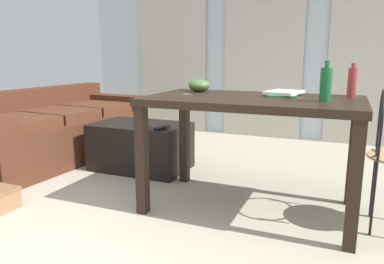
% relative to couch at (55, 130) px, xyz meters
% --- Properties ---
extents(ground_plane, '(9.11, 9.11, 0.00)m').
position_rel_couch_xyz_m(ground_plane, '(1.77, -0.36, -0.29)').
color(ground_plane, '#B2A893').
extents(wall_back, '(5.05, 0.10, 2.42)m').
position_rel_couch_xyz_m(wall_back, '(1.77, 1.94, 0.92)').
color(wall_back, silver).
rests_on(wall_back, ground).
extents(curtains, '(3.59, 0.03, 2.20)m').
position_rel_couch_xyz_m(curtains, '(1.77, 1.86, 0.81)').
color(curtains, beige).
rests_on(curtains, ground).
extents(couch, '(1.05, 2.07, 0.71)m').
position_rel_couch_xyz_m(couch, '(0.00, 0.00, 0.00)').
color(couch, '#4C2819').
rests_on(couch, ground).
extents(coffee_table, '(0.87, 0.56, 0.44)m').
position_rel_couch_xyz_m(coffee_table, '(1.04, -0.00, -0.07)').
color(coffee_table, black).
rests_on(coffee_table, ground).
extents(craft_table, '(1.41, 0.81, 0.79)m').
position_rel_couch_xyz_m(craft_table, '(2.22, -0.52, 0.39)').
color(craft_table, black).
rests_on(craft_table, ground).
extents(bottle_near, '(0.06, 0.06, 0.23)m').
position_rel_couch_xyz_m(bottle_near, '(2.83, -0.28, 0.60)').
color(bottle_near, '#99332D').
rests_on(bottle_near, craft_table).
extents(bottle_far, '(0.07, 0.07, 0.24)m').
position_rel_couch_xyz_m(bottle_far, '(2.68, -0.59, 0.61)').
color(bottle_far, '#195B2D').
rests_on(bottle_far, craft_table).
extents(bowl, '(0.17, 0.17, 0.10)m').
position_rel_couch_xyz_m(bowl, '(1.75, -0.30, 0.55)').
color(bowl, '#477033').
rests_on(bowl, craft_table).
extents(book_stack, '(0.26, 0.32, 0.03)m').
position_rel_couch_xyz_m(book_stack, '(2.39, -0.34, 0.52)').
color(book_stack, '#2D7F56').
rests_on(book_stack, craft_table).
extents(scissors, '(0.11, 0.05, 0.00)m').
position_rel_couch_xyz_m(scissors, '(1.78, -0.53, 0.50)').
color(scissors, '#9EA0A5').
rests_on(scissors, craft_table).
extents(tv_remote_primary, '(0.07, 0.17, 0.02)m').
position_rel_couch_xyz_m(tv_remote_primary, '(1.34, -0.14, 0.16)').
color(tv_remote_primary, black).
rests_on(tv_remote_primary, coffee_table).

